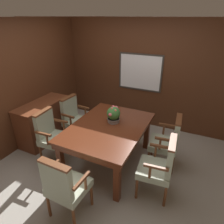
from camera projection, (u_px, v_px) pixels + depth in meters
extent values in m
plane|color=#A39E93|center=(97.00, 163.00, 3.70)|extent=(14.00, 14.00, 0.00)
cube|color=#4C2816|center=(135.00, 74.00, 4.69)|extent=(7.20, 0.06, 2.45)
cube|color=white|center=(140.00, 72.00, 4.57)|extent=(0.96, 0.01, 0.77)
cube|color=#38332D|center=(141.00, 54.00, 4.40)|extent=(1.03, 0.02, 0.04)
cube|color=#38332D|center=(139.00, 89.00, 4.75)|extent=(1.03, 0.02, 0.03)
cube|color=#38332D|center=(120.00, 70.00, 4.76)|extent=(0.04, 0.02, 0.77)
cube|color=#38332D|center=(161.00, 75.00, 4.38)|extent=(0.03, 0.02, 0.77)
cube|color=#4C2816|center=(17.00, 87.00, 3.83)|extent=(0.06, 7.20, 2.45)
cube|color=#562614|center=(61.00, 161.00, 3.20)|extent=(0.09, 0.09, 0.72)
cube|color=#562614|center=(117.00, 181.00, 2.82)|extent=(0.09, 0.09, 0.72)
cube|color=#562614|center=(103.00, 122.00, 4.38)|extent=(0.09, 0.09, 0.72)
cube|color=#562614|center=(147.00, 133.00, 3.99)|extent=(0.09, 0.09, 0.72)
cube|color=#562614|center=(108.00, 130.00, 3.46)|extent=(1.15, 1.59, 0.09)
cube|color=#562614|center=(108.00, 127.00, 3.43)|extent=(1.21, 1.65, 0.04)
cylinder|color=brown|center=(60.00, 160.00, 3.50)|extent=(0.04, 0.04, 0.38)
cylinder|color=brown|center=(72.00, 147.00, 3.84)|extent=(0.04, 0.04, 0.38)
cylinder|color=brown|center=(41.00, 154.00, 3.64)|extent=(0.04, 0.04, 0.38)
cylinder|color=brown|center=(55.00, 142.00, 3.98)|extent=(0.04, 0.04, 0.38)
cube|color=#9EA88E|center=(55.00, 139.00, 3.63)|extent=(0.50, 0.50, 0.11)
cube|color=#9EA88E|center=(44.00, 124.00, 3.57)|extent=(0.11, 0.44, 0.46)
cube|color=brown|center=(42.00, 112.00, 3.47)|extent=(0.12, 0.44, 0.03)
cylinder|color=brown|center=(47.00, 140.00, 3.35)|extent=(0.04, 0.04, 0.20)
cube|color=brown|center=(43.00, 134.00, 3.33)|extent=(0.33, 0.06, 0.04)
cylinder|color=brown|center=(64.00, 126.00, 3.76)|extent=(0.04, 0.04, 0.20)
cube|color=brown|center=(60.00, 121.00, 3.74)|extent=(0.33, 0.06, 0.04)
cylinder|color=brown|center=(142.00, 170.00, 3.27)|extent=(0.04, 0.04, 0.38)
cylinder|color=brown|center=(137.00, 188.00, 2.92)|extent=(0.04, 0.04, 0.38)
cylinder|color=brown|center=(168.00, 176.00, 3.14)|extent=(0.04, 0.04, 0.38)
cylinder|color=brown|center=(165.00, 196.00, 2.79)|extent=(0.04, 0.04, 0.38)
cube|color=#9EA88E|center=(154.00, 170.00, 2.92)|extent=(0.51, 0.52, 0.11)
cube|color=#9EA88E|center=(171.00, 157.00, 2.74)|extent=(0.12, 0.44, 0.46)
cube|color=brown|center=(173.00, 142.00, 2.63)|extent=(0.13, 0.44, 0.03)
cylinder|color=brown|center=(156.00, 151.00, 3.07)|extent=(0.04, 0.04, 0.20)
cube|color=brown|center=(161.00, 146.00, 3.01)|extent=(0.33, 0.07, 0.04)
cylinder|color=brown|center=(150.00, 172.00, 2.66)|extent=(0.04, 0.04, 0.20)
cube|color=brown|center=(156.00, 167.00, 2.59)|extent=(0.33, 0.07, 0.04)
cylinder|color=brown|center=(80.00, 139.00, 4.07)|extent=(0.04, 0.04, 0.38)
cylinder|color=brown|center=(92.00, 130.00, 4.39)|extent=(0.04, 0.04, 0.38)
cylinder|color=brown|center=(65.00, 134.00, 4.25)|extent=(0.04, 0.04, 0.38)
cylinder|color=brown|center=(77.00, 126.00, 4.57)|extent=(0.04, 0.04, 0.38)
cube|color=#9EA88E|center=(78.00, 122.00, 4.21)|extent=(0.50, 0.50, 0.11)
cube|color=#9EA88E|center=(69.00, 108.00, 4.18)|extent=(0.11, 0.44, 0.46)
cube|color=brown|center=(68.00, 98.00, 4.07)|extent=(0.12, 0.44, 0.03)
cylinder|color=brown|center=(71.00, 121.00, 3.94)|extent=(0.04, 0.04, 0.20)
cube|color=brown|center=(67.00, 116.00, 3.93)|extent=(0.33, 0.06, 0.04)
cylinder|color=brown|center=(85.00, 112.00, 4.32)|extent=(0.04, 0.04, 0.20)
cube|color=brown|center=(82.00, 107.00, 4.31)|extent=(0.33, 0.06, 0.04)
cylinder|color=brown|center=(152.00, 147.00, 3.85)|extent=(0.04, 0.04, 0.38)
cylinder|color=brown|center=(148.00, 160.00, 3.50)|extent=(0.04, 0.04, 0.38)
cylinder|color=brown|center=(174.00, 151.00, 3.72)|extent=(0.04, 0.04, 0.38)
cylinder|color=brown|center=(172.00, 165.00, 3.37)|extent=(0.04, 0.04, 0.38)
cube|color=#9EA88E|center=(163.00, 144.00, 3.50)|extent=(0.51, 0.52, 0.11)
cube|color=#9EA88E|center=(177.00, 132.00, 3.32)|extent=(0.12, 0.44, 0.46)
cube|color=brown|center=(179.00, 119.00, 3.21)|extent=(0.13, 0.44, 0.03)
cylinder|color=brown|center=(164.00, 129.00, 3.65)|extent=(0.04, 0.04, 0.20)
cube|color=brown|center=(168.00, 125.00, 3.59)|extent=(0.33, 0.07, 0.04)
cylinder|color=brown|center=(160.00, 144.00, 3.24)|extent=(0.04, 0.04, 0.20)
cube|color=brown|center=(165.00, 140.00, 3.17)|extent=(0.33, 0.07, 0.04)
cylinder|color=brown|center=(91.00, 195.00, 2.81)|extent=(0.04, 0.04, 0.38)
cylinder|color=brown|center=(68.00, 185.00, 2.98)|extent=(0.04, 0.04, 0.38)
cylinder|color=brown|center=(74.00, 219.00, 2.48)|extent=(0.04, 0.04, 0.38)
cylinder|color=brown|center=(49.00, 206.00, 2.65)|extent=(0.04, 0.04, 0.38)
cube|color=#9EA88E|center=(69.00, 187.00, 2.63)|extent=(0.48, 0.48, 0.11)
cube|color=#9EA88E|center=(56.00, 181.00, 2.35)|extent=(0.44, 0.09, 0.46)
cube|color=brown|center=(54.00, 165.00, 2.24)|extent=(0.44, 0.10, 0.03)
cylinder|color=brown|center=(85.00, 183.00, 2.49)|extent=(0.04, 0.04, 0.20)
cube|color=brown|center=(82.00, 181.00, 2.39)|extent=(0.04, 0.33, 0.04)
cylinder|color=brown|center=(55.00, 170.00, 2.69)|extent=(0.04, 0.04, 0.20)
cube|color=brown|center=(50.00, 168.00, 2.59)|extent=(0.04, 0.33, 0.04)
cylinder|color=gray|center=(113.00, 120.00, 3.53)|extent=(0.21, 0.21, 0.08)
cylinder|color=gray|center=(113.00, 119.00, 3.52)|extent=(0.22, 0.22, 0.02)
sphere|color=#387033|center=(113.00, 113.00, 3.48)|extent=(0.24, 0.24, 0.24)
sphere|color=#D1585C|center=(113.00, 107.00, 3.50)|extent=(0.05, 0.05, 0.05)
sphere|color=#D25E59|center=(117.00, 109.00, 3.53)|extent=(0.05, 0.05, 0.05)
sphere|color=#E75F74|center=(110.00, 115.00, 3.38)|extent=(0.06, 0.06, 0.06)
sphere|color=#EB5256|center=(113.00, 107.00, 3.48)|extent=(0.04, 0.04, 0.04)
sphere|color=#D65761|center=(116.00, 108.00, 3.50)|extent=(0.06, 0.06, 0.06)
sphere|color=#E06066|center=(116.00, 108.00, 3.53)|extent=(0.06, 0.06, 0.06)
sphere|color=#E2645B|center=(115.00, 107.00, 3.46)|extent=(0.04, 0.04, 0.04)
sphere|color=#E7516B|center=(113.00, 107.00, 3.48)|extent=(0.05, 0.05, 0.05)
sphere|color=#D36A5F|center=(112.00, 109.00, 3.41)|extent=(0.04, 0.04, 0.04)
sphere|color=#ED6959|center=(115.00, 110.00, 3.38)|extent=(0.04, 0.04, 0.04)
cube|color=brown|center=(44.00, 122.00, 4.29)|extent=(0.48, 1.17, 0.83)
cube|color=brown|center=(41.00, 103.00, 4.10)|extent=(0.50, 1.19, 0.02)
sphere|color=#4C422D|center=(52.00, 114.00, 4.09)|extent=(0.03, 0.03, 0.03)
sphere|color=#4C422D|center=(45.00, 133.00, 4.01)|extent=(0.03, 0.03, 0.03)
sphere|color=#4C422D|center=(62.00, 122.00, 4.44)|extent=(0.03, 0.03, 0.03)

